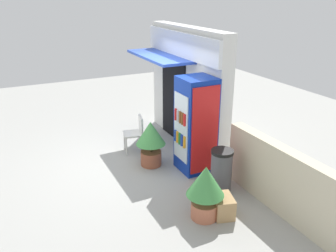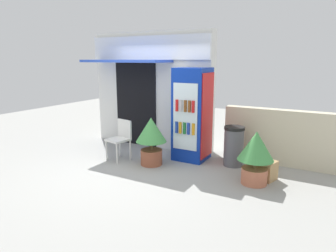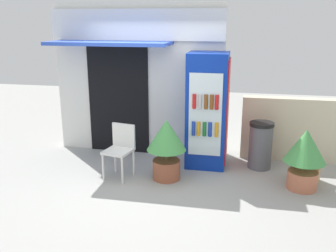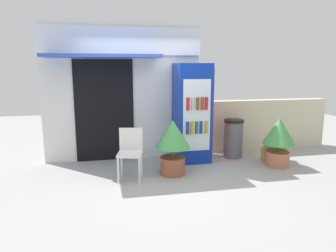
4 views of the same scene
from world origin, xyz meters
name	(u,v)px [view 1 (image 1 of 4)]	position (x,y,z in m)	size (l,w,h in m)	color
ground	(132,161)	(0.00, 0.00, 0.00)	(16.00, 16.00, 0.00)	#A3A39E
storefront_building	(186,85)	(-0.45, 1.59, 1.46)	(3.21, 1.11, 2.81)	silver
drink_cooler	(196,125)	(0.93, 1.07, 0.99)	(0.70, 0.74, 1.99)	#0C2D9E
plastic_chair	(136,131)	(-0.40, 0.27, 0.51)	(0.49, 0.50, 0.87)	silver
potted_plant_near_shop	(151,139)	(0.36, 0.31, 0.60)	(0.63, 0.63, 1.00)	#995138
potted_plant_curbside	(205,188)	(2.48, 0.35, 0.57)	(0.63, 0.63, 0.95)	#BC6B4C
trash_bin	(221,170)	(1.87, 1.09, 0.41)	(0.42, 0.42, 0.82)	#595960
stone_boundary_wall	(286,183)	(2.95, 1.63, 0.58)	(2.85, 0.24, 1.16)	beige
cardboard_box	(223,206)	(2.57, 0.66, 0.18)	(0.43, 0.32, 0.36)	tan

